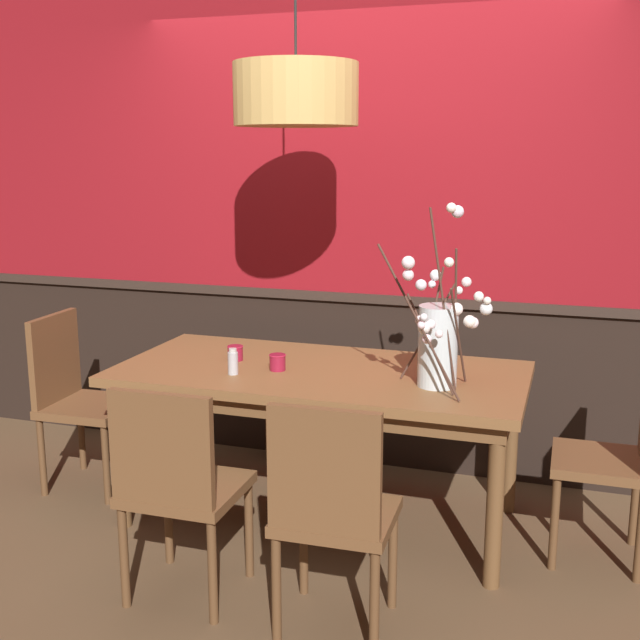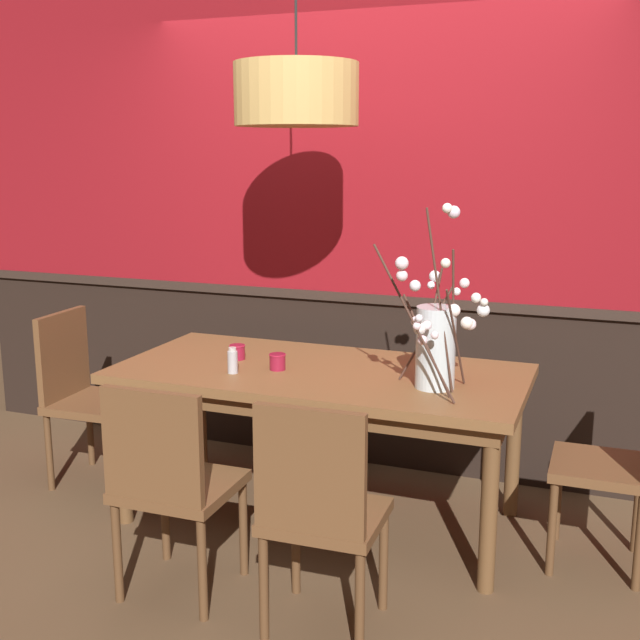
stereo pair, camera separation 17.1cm
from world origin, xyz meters
TOP-DOWN VIEW (x-y plane):
  - ground_plane at (0.00, 0.00)m, footprint 24.00×24.00m
  - back_wall at (0.00, 0.81)m, footprint 5.27×0.14m
  - dining_table at (0.00, 0.00)m, footprint 1.92×0.93m
  - chair_head_west_end at (-1.36, -0.01)m, footprint 0.45×0.45m
  - chair_near_side_right at (0.34, -0.90)m, footprint 0.44×0.41m
  - chair_head_east_end at (1.35, 0.02)m, footprint 0.41×0.40m
  - chair_near_side_left at (-0.30, -0.87)m, footprint 0.45×0.43m
  - chair_far_side_left at (-0.33, 0.85)m, footprint 0.44×0.42m
  - vase_with_blossoms at (0.58, -0.11)m, footprint 0.47×0.50m
  - candle_holder_nearer_center at (-0.45, 0.02)m, footprint 0.08×0.08m
  - candle_holder_nearer_edge at (-0.18, -0.08)m, footprint 0.08×0.08m
  - condiment_bottle at (-0.35, -0.21)m, footprint 0.05×0.05m
  - pendant_lamp at (-0.11, -0.00)m, footprint 0.56×0.56m

SIDE VIEW (x-z plane):
  - ground_plane at x=0.00m, z-range 0.00..0.00m
  - chair_head_east_end at x=1.35m, z-range 0.06..0.95m
  - chair_near_side_left at x=-0.30m, z-range 0.06..0.96m
  - chair_near_side_right at x=0.34m, z-range 0.05..0.97m
  - chair_head_west_end at x=-1.36m, z-range 0.05..0.98m
  - chair_far_side_left at x=-0.33m, z-range 0.06..1.02m
  - dining_table at x=0.00m, z-range 0.30..1.06m
  - candle_holder_nearer_center at x=-0.45m, z-range 0.76..0.84m
  - candle_holder_nearer_edge at x=-0.18m, z-range 0.76..0.84m
  - condiment_bottle at x=-0.35m, z-range 0.76..0.88m
  - vase_with_blossoms at x=0.58m, z-range 0.56..1.37m
  - back_wall at x=0.00m, z-range -0.01..2.84m
  - pendant_lamp at x=-0.11m, z-range 1.54..2.50m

